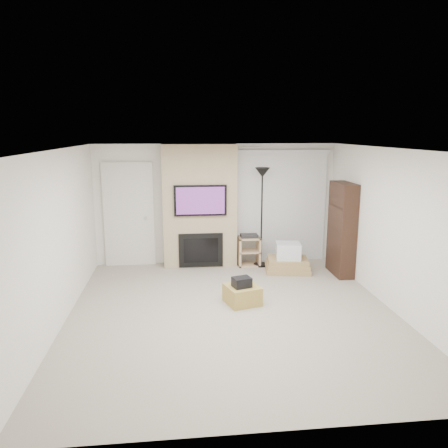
{
  "coord_description": "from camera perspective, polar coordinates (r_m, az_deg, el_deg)",
  "views": [
    {
      "loc": [
        -0.82,
        -6.26,
        2.75
      ],
      "look_at": [
        0.0,
        1.2,
        1.15
      ],
      "focal_mm": 35.0,
      "sensor_mm": 36.0,
      "label": 1
    }
  ],
  "objects": [
    {
      "name": "black_bag",
      "position": [
        7.05,
        2.33,
        -7.6
      ],
      "size": [
        0.33,
        0.29,
        0.16
      ],
      "primitive_type": "cube",
      "rotation": [
        0.0,
        0.0,
        0.3
      ],
      "color": "black",
      "rests_on": "ottoman"
    },
    {
      "name": "entry_door",
      "position": [
        9.18,
        -12.29,
        1.12
      ],
      "size": [
        1.02,
        0.11,
        2.14
      ],
      "color": "silver",
      "rests_on": "floor"
    },
    {
      "name": "wall_left",
      "position": [
        6.65,
        -20.74,
        -1.79
      ],
      "size": [
        0.0,
        5.5,
        2.5
      ],
      "primitive_type": "cube",
      "rotation": [
        1.57,
        0.0,
        1.57
      ],
      "color": "white",
      "rests_on": "ground"
    },
    {
      "name": "wall_back",
      "position": [
        9.17,
        -1.06,
        2.62
      ],
      "size": [
        5.0,
        0.0,
        2.5
      ],
      "primitive_type": "cube",
      "rotation": [
        1.57,
        0.0,
        0.0
      ],
      "color": "white",
      "rests_on": "ground"
    },
    {
      "name": "floor_lamp",
      "position": [
        8.85,
        5.0,
        4.56
      ],
      "size": [
        0.3,
        0.3,
        2.04
      ],
      "color": "black",
      "rests_on": "floor"
    },
    {
      "name": "ottoman",
      "position": [
        7.18,
        2.4,
        -9.2
      ],
      "size": [
        0.62,
        0.62,
        0.3
      ],
      "primitive_type": "cube",
      "rotation": [
        0.0,
        0.0,
        0.3
      ],
      "color": "#A48A3F",
      "rests_on": "floor"
    },
    {
      "name": "hvac_vent",
      "position": [
        7.17,
        3.59,
        9.99
      ],
      "size": [
        0.35,
        0.18,
        0.01
      ],
      "primitive_type": "cube",
      "color": "silver",
      "rests_on": "ceiling"
    },
    {
      "name": "vertical_blinds",
      "position": [
        9.34,
        7.56,
        2.84
      ],
      "size": [
        1.98,
        0.1,
        2.37
      ],
      "color": "silver",
      "rests_on": "floor"
    },
    {
      "name": "box_stack",
      "position": [
        8.83,
        8.32,
        -4.74
      ],
      "size": [
        0.95,
        0.77,
        0.58
      ],
      "color": "#A58553",
      "rests_on": "floor"
    },
    {
      "name": "wall_front",
      "position": [
        3.9,
        6.46,
        -10.66
      ],
      "size": [
        5.0,
        0.0,
        2.5
      ],
      "primitive_type": "cube",
      "rotation": [
        1.57,
        0.0,
        0.0
      ],
      "color": "white",
      "rests_on": "ground"
    },
    {
      "name": "floor",
      "position": [
        6.88,
        1.11,
        -11.51
      ],
      "size": [
        5.0,
        5.5,
        0.0
      ],
      "primitive_type": "cube",
      "color": "#A09686",
      "rests_on": "ground"
    },
    {
      "name": "av_stand",
      "position": [
        9.11,
        3.27,
        -3.28
      ],
      "size": [
        0.45,
        0.38,
        0.66
      ],
      "color": "tan",
      "rests_on": "floor"
    },
    {
      "name": "fireplace_wall",
      "position": [
        8.94,
        -3.17,
        2.27
      ],
      "size": [
        1.5,
        0.47,
        2.5
      ],
      "color": "tan",
      "rests_on": "floor"
    },
    {
      "name": "wall_right",
      "position": [
        7.24,
        21.19,
        -0.74
      ],
      "size": [
        0.0,
        5.5,
        2.5
      ],
      "primitive_type": "cube",
      "rotation": [
        1.57,
        0.0,
        1.57
      ],
      "color": "white",
      "rests_on": "ground"
    },
    {
      "name": "bookshelf",
      "position": [
        8.72,
        15.14,
        -0.64
      ],
      "size": [
        0.3,
        0.8,
        1.8
      ],
      "color": "black",
      "rests_on": "floor"
    },
    {
      "name": "ceiling",
      "position": [
        6.31,
        1.21,
        9.77
      ],
      "size": [
        5.0,
        5.5,
        0.0
      ],
      "primitive_type": "cube",
      "color": "white",
      "rests_on": "wall_back"
    }
  ]
}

